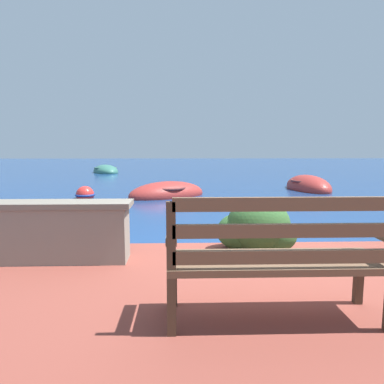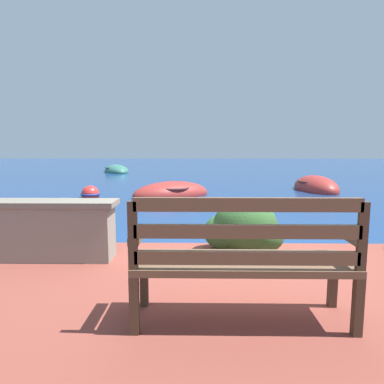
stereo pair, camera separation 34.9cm
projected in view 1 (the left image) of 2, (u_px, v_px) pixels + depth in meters
ground_plane at (248, 259)px, 4.52m from camera, size 80.00×80.00×0.00m
park_bench at (277, 256)px, 2.40m from camera, size 1.55×0.48×0.93m
stone_wall at (27, 231)px, 3.72m from camera, size 2.27×0.39×0.66m
hedge_clump_far_left at (30, 232)px, 3.91m from camera, size 0.95×0.68×0.64m
hedge_clump_left at (257, 228)px, 4.10m from camera, size 0.94×0.68×0.64m
rowboat_nearest at (167, 194)px, 10.18m from camera, size 2.68×2.25×0.79m
rowboat_mid at (308, 187)px, 11.83m from camera, size 1.39×2.54×0.88m
rowboat_far at (106, 171)px, 19.65m from camera, size 2.28×2.81×0.80m
mooring_buoy at (85, 195)px, 9.89m from camera, size 0.56×0.56×0.51m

